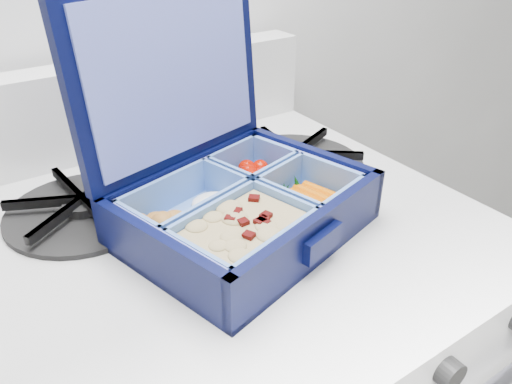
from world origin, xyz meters
TOP-DOWN VIEW (x-y plane):
  - bento_box at (-0.58, 1.68)m, footprint 0.28×0.24m
  - burner_grate at (-0.44, 1.76)m, footprint 0.24×0.24m
  - burner_grate_rear at (-0.71, 1.81)m, footprint 0.23×0.23m
  - fork at (-0.54, 1.83)m, footprint 0.13×0.17m

SIDE VIEW (x-z plane):
  - fork at x=-0.54m, z-range 0.80..0.80m
  - burner_grate_rear at x=-0.71m, z-range 0.80..0.82m
  - burner_grate at x=-0.44m, z-range 0.80..0.82m
  - bento_box at x=-0.58m, z-range 0.80..0.85m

